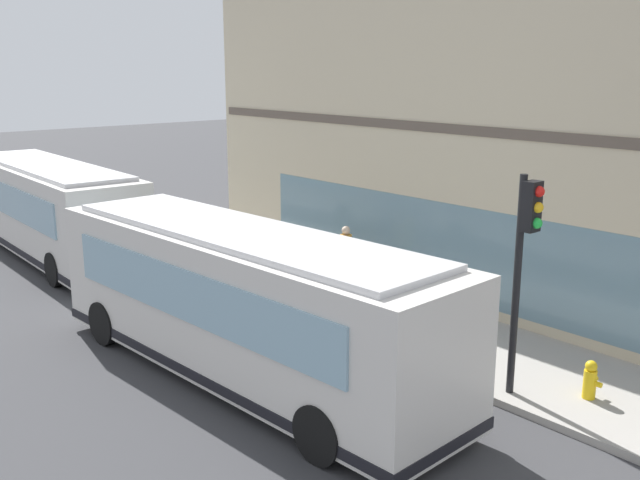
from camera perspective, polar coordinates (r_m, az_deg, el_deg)
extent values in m
plane|color=#38383A|center=(14.90, -4.98, -10.80)|extent=(120.00, 120.00, 0.00)
cube|color=#9E9991|center=(17.57, 6.61, -6.67)|extent=(3.50, 40.00, 0.15)
cube|color=beige|center=(20.57, 16.47, 7.73)|extent=(6.50, 19.95, 8.45)
cube|color=brown|center=(18.01, 11.15, 8.60)|extent=(0.36, 19.55, 0.24)
cube|color=slate|center=(18.44, 10.52, -0.87)|extent=(0.12, 13.96, 2.40)
cube|color=silver|center=(14.39, -6.13, -4.88)|extent=(3.01, 10.11, 2.70)
cube|color=silver|center=(14.00, -6.27, 0.60)|extent=(2.58, 9.10, 0.12)
cube|color=#8CB2C6|center=(18.32, -15.80, 0.19)|extent=(2.20, 0.19, 1.20)
cube|color=#8CB2C6|center=(15.04, -2.35, -2.39)|extent=(0.48, 8.19, 1.00)
cube|color=#8CB2C6|center=(13.56, -10.41, -4.41)|extent=(0.48, 8.19, 1.00)
cube|color=black|center=(14.80, -6.01, -9.18)|extent=(3.05, 10.16, 0.20)
cylinder|color=black|center=(18.15, -10.20, -4.71)|extent=(0.35, 1.01, 1.00)
cylinder|color=black|center=(17.07, -16.64, -6.29)|extent=(0.35, 1.01, 1.00)
cylinder|color=black|center=(13.29, 7.32, -11.64)|extent=(0.35, 1.01, 1.00)
cylinder|color=black|center=(11.77, 0.03, -15.07)|extent=(0.35, 1.01, 1.00)
cube|color=silver|center=(25.13, -20.49, 2.36)|extent=(2.87, 10.09, 2.70)
cube|color=silver|center=(24.91, -20.76, 5.53)|extent=(2.46, 9.07, 0.12)
cube|color=#8CB2C6|center=(29.77, -23.68, 4.60)|extent=(2.20, 0.16, 1.20)
cube|color=#8CB2C6|center=(25.48, -17.86, 3.62)|extent=(0.37, 8.20, 1.00)
cube|color=#8CB2C6|center=(24.70, -23.35, 2.86)|extent=(0.37, 8.20, 1.00)
cube|color=black|center=(25.37, -20.27, -0.24)|extent=(2.92, 10.13, 0.20)
cylinder|color=black|center=(29.05, -20.47, 1.57)|extent=(0.34, 1.01, 1.00)
cylinder|color=black|center=(22.66, -14.72, -1.24)|extent=(0.34, 1.01, 1.00)
cylinder|color=black|center=(21.87, -20.20, -2.18)|extent=(0.34, 1.01, 1.00)
cylinder|color=black|center=(13.63, 15.28, -3.60)|extent=(0.14, 0.14, 4.15)
cube|color=black|center=(13.17, 16.38, 2.57)|extent=(0.32, 0.24, 0.90)
sphere|color=red|center=(13.05, 16.94, 3.69)|extent=(0.20, 0.20, 0.20)
sphere|color=yellow|center=(13.10, 16.85, 2.48)|extent=(0.20, 0.20, 0.20)
sphere|color=green|center=(13.15, 16.77, 1.28)|extent=(0.20, 0.20, 0.20)
cylinder|color=yellow|center=(14.45, 20.54, -10.63)|extent=(0.24, 0.24, 0.55)
sphere|color=yellow|center=(14.31, 20.66, -9.33)|extent=(0.22, 0.22, 0.22)
cylinder|color=yellow|center=(14.36, 21.16, -10.62)|extent=(0.10, 0.12, 0.10)
cylinder|color=yellow|center=(14.57, 20.89, -10.24)|extent=(0.12, 0.10, 0.10)
cylinder|color=silver|center=(19.74, 1.78, -2.74)|extent=(0.14, 0.14, 0.87)
cylinder|color=silver|center=(19.78, 2.29, -2.71)|extent=(0.14, 0.14, 0.87)
cylinder|color=gold|center=(19.56, 2.05, -0.54)|extent=(0.32, 0.32, 0.69)
sphere|color=beige|center=(19.45, 2.07, 0.77)|extent=(0.23, 0.23, 0.23)
cylinder|color=#99994C|center=(19.41, -0.26, -3.14)|extent=(0.14, 0.14, 0.78)
cylinder|color=#99994C|center=(19.49, -0.74, -3.08)|extent=(0.14, 0.14, 0.78)
cylinder|color=#99994C|center=(19.26, -0.50, -1.12)|extent=(0.32, 0.32, 0.62)
sphere|color=beige|center=(19.16, -0.51, 0.09)|extent=(0.21, 0.21, 0.21)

